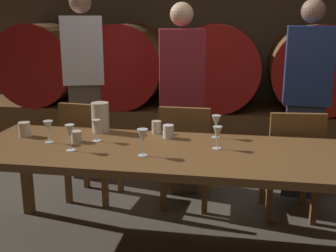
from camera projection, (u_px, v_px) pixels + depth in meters
The scene contains 25 objects.
ground_plane at pixel (195, 250), 2.85m from camera, with size 8.96×8.96×0.00m, color #4C443A.
back_wall at pixel (222, 22), 5.39m from camera, with size 6.89×0.24×2.98m, color brown.
barrel_shelf at pixel (217, 125), 5.18m from camera, with size 6.21×0.90×0.48m, color brown.
wine_barrel_far_left at pixel (46, 63), 5.36m from camera, with size 1.01×0.92×1.01m.
wine_barrel_left at pixel (127, 65), 5.18m from camera, with size 1.01×0.92×1.01m.
wine_barrel_center at pixel (217, 66), 5.00m from camera, with size 1.01×0.92×1.01m.
wine_barrel_right at pixel (313, 68), 4.82m from camera, with size 1.01×0.92×1.01m.
dining_table at pixel (171, 159), 2.68m from camera, with size 2.63×0.85×0.73m.
chair_left at pixel (90, 147), 3.50m from camera, with size 0.44×0.44×0.88m.
chair_center at pixel (186, 152), 3.38m from camera, with size 0.40×0.40×0.88m.
chair_right at pixel (292, 160), 3.19m from camera, with size 0.44×0.44×0.88m.
guest_left at pixel (84, 84), 4.00m from camera, with size 0.44×0.35×1.79m.
guest_center at pixel (181, 99), 3.63m from camera, with size 0.42×0.32×1.67m.
guest_right at pixel (306, 100), 3.54m from camera, with size 0.39×0.26×1.70m.
pitcher at pixel (100, 117), 3.06m from camera, with size 0.13×0.13×0.22m.
wine_glass_far_left at pixel (48, 126), 2.79m from camera, with size 0.07×0.07×0.15m.
wine_glass_left at pixel (70, 132), 2.62m from camera, with size 0.06×0.06×0.17m.
wine_glass_center_left at pixel (96, 126), 2.82m from camera, with size 0.06×0.06×0.15m.
wine_glass_center_right at pixel (143, 137), 2.52m from camera, with size 0.07×0.07×0.17m.
wine_glass_right at pixel (216, 122), 2.91m from camera, with size 0.07×0.07×0.16m.
wine_glass_far_right at pixel (217, 133), 2.66m from camera, with size 0.06×0.06×0.15m.
cup_far_left at pixel (24, 129), 2.95m from camera, with size 0.08×0.08×0.10m, color beige.
cup_center_left at pixel (76, 136), 2.82m from camera, with size 0.07×0.07×0.08m, color beige.
cup_center_right at pixel (156, 127), 3.03m from camera, with size 0.07×0.07×0.09m, color beige.
cup_far_right at pixel (168, 132), 2.91m from camera, with size 0.08×0.08×0.09m, color white.
Camera 1 is at (0.24, -2.53, 1.56)m, focal length 44.29 mm.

